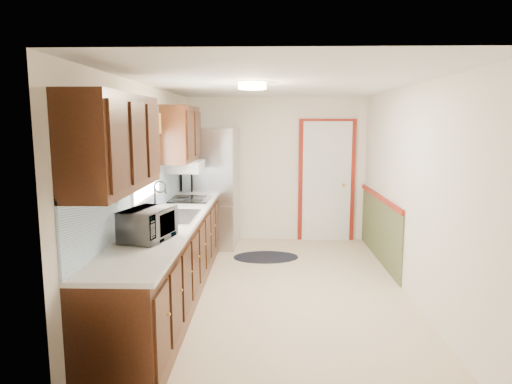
{
  "coord_description": "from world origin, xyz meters",
  "views": [
    {
      "loc": [
        -0.13,
        -5.14,
        1.98
      ],
      "look_at": [
        -0.27,
        0.3,
        1.15
      ],
      "focal_mm": 32.0,
      "sensor_mm": 36.0,
      "label": 1
    }
  ],
  "objects": [
    {
      "name": "kitchen_run",
      "position": [
        -1.24,
        -0.29,
        0.81
      ],
      "size": [
        0.63,
        4.0,
        2.2
      ],
      "color": "#33180B",
      "rests_on": "ground"
    },
    {
      "name": "refrigerator",
      "position": [
        -1.02,
        2.05,
        0.94
      ],
      "size": [
        0.83,
        0.81,
        1.89
      ],
      "rotation": [
        0.0,
        0.0,
        -0.07
      ],
      "color": "#B7B7BC",
      "rests_on": "ground"
    },
    {
      "name": "ceiling_fixture",
      "position": [
        -0.3,
        -0.2,
        2.36
      ],
      "size": [
        0.3,
        0.3,
        0.06
      ],
      "primitive_type": "cylinder",
      "color": "#FFD88C",
      "rests_on": "room_shell"
    },
    {
      "name": "rug",
      "position": [
        -0.16,
        1.4,
        0.01
      ],
      "size": [
        1.0,
        0.68,
        0.01
      ],
      "primitive_type": "ellipsoid",
      "rotation": [
        0.0,
        0.0,
        0.07
      ],
      "color": "black",
      "rests_on": "ground"
    },
    {
      "name": "back_wall_trim",
      "position": [
        0.99,
        2.21,
        0.89
      ],
      "size": [
        1.12,
        2.3,
        2.08
      ],
      "color": "maroon",
      "rests_on": "ground"
    },
    {
      "name": "microwave",
      "position": [
        -1.2,
        -1.19,
        1.11
      ],
      "size": [
        0.4,
        0.56,
        0.34
      ],
      "primitive_type": "imported",
      "rotation": [
        0.0,
        0.0,
        1.32
      ],
      "color": "white",
      "rests_on": "kitchen_run"
    },
    {
      "name": "cooktop",
      "position": [
        -1.19,
        0.95,
        0.95
      ],
      "size": [
        0.52,
        0.62,
        0.02
      ],
      "primitive_type": "cube",
      "color": "black",
      "rests_on": "kitchen_run"
    },
    {
      "name": "room_shell",
      "position": [
        0.0,
        0.0,
        1.2
      ],
      "size": [
        3.2,
        5.2,
        2.52
      ],
      "color": "beige",
      "rests_on": "ground"
    }
  ]
}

